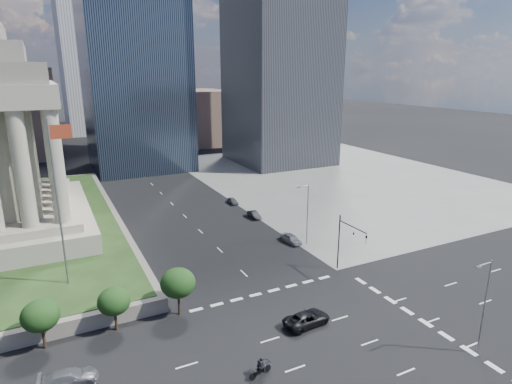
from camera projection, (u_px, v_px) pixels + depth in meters
ground at (131, 164)px, 128.00m from camera, size 500.00×500.00×0.00m
sidewalk_ne at (337, 176)px, 113.33m from camera, size 68.00×90.00×0.03m
flagpole at (58, 195)px, 49.63m from camera, size 2.52×0.24×20.00m
midrise_glass at (134, 59)px, 116.37m from camera, size 26.00×26.00×60.00m
building_filler_ne at (199, 117)px, 164.84m from camera, size 20.00×30.00×20.00m
building_filler_nw at (14, 113)px, 137.11m from camera, size 24.00×30.00×28.00m
traffic_signal_ne at (347, 238)px, 57.65m from camera, size 0.30×5.74×8.00m
street_lamp_south at (484, 302)px, 40.94m from camera, size 2.13×0.22×10.00m
street_lamp_north at (307, 211)px, 67.63m from camera, size 2.13×0.22×10.00m
pickup_truck at (307, 319)px, 46.97m from camera, size 5.64×3.00×1.51m
suv_grey at (69, 378)px, 37.96m from camera, size 2.37×5.13×1.45m
parked_sedan_near at (291, 239)px, 69.48m from camera, size 4.40×2.04×1.46m
parked_sedan_mid at (254, 215)px, 81.22m from camera, size 1.41×3.88×1.27m
parked_sedan_far at (233, 201)px, 89.98m from camera, size 1.55×3.64×1.23m
motorcycle_trail at (260, 367)px, 39.02m from camera, size 2.58×1.20×1.86m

